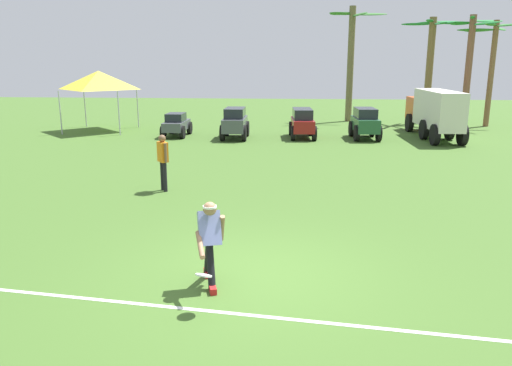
{
  "coord_description": "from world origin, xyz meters",
  "views": [
    {
      "loc": [
        0.64,
        -7.78,
        3.5
      ],
      "look_at": [
        -0.21,
        2.76,
        0.9
      ],
      "focal_mm": 35.0,
      "sensor_mm": 36.0,
      "label": 1
    }
  ],
  "objects_px": {
    "parked_car_slot_d": "(365,123)",
    "parked_car_slot_c": "(302,122)",
    "parked_car_slot_a": "(176,124)",
    "parked_car_slot_b": "(235,122)",
    "box_truck": "(434,111)",
    "palm_tree_far_right": "(492,60)",
    "event_tent": "(99,80)",
    "frisbee_thrower": "(210,239)",
    "palm_tree_left_of_centre": "(430,63)",
    "teammate_near_sideline": "(163,157)",
    "frisbee_in_flight": "(204,275)",
    "palm_tree_right_of_centre": "(469,61)",
    "palm_tree_far_left": "(351,58)"
  },
  "relations": [
    {
      "from": "frisbee_thrower",
      "to": "box_truck",
      "type": "height_order",
      "value": "box_truck"
    },
    {
      "from": "frisbee_thrower",
      "to": "palm_tree_far_left",
      "type": "bearing_deg",
      "value": 79.06
    },
    {
      "from": "teammate_near_sideline",
      "to": "palm_tree_far_left",
      "type": "xyz_separation_m",
      "value": [
        6.7,
        16.97,
        2.74
      ]
    },
    {
      "from": "teammate_near_sideline",
      "to": "palm_tree_far_right",
      "type": "distance_m",
      "value": 20.78
    },
    {
      "from": "frisbee_thrower",
      "to": "parked_car_slot_a",
      "type": "height_order",
      "value": "frisbee_thrower"
    },
    {
      "from": "parked_car_slot_c",
      "to": "frisbee_thrower",
      "type": "bearing_deg",
      "value": -95.73
    },
    {
      "from": "parked_car_slot_a",
      "to": "event_tent",
      "type": "distance_m",
      "value": 4.98
    },
    {
      "from": "parked_car_slot_b",
      "to": "palm_tree_left_of_centre",
      "type": "distance_m",
      "value": 12.59
    },
    {
      "from": "frisbee_thrower",
      "to": "event_tent",
      "type": "distance_m",
      "value": 19.66
    },
    {
      "from": "parked_car_slot_c",
      "to": "box_truck",
      "type": "relative_size",
      "value": 0.41
    },
    {
      "from": "parked_car_slot_b",
      "to": "parked_car_slot_c",
      "type": "distance_m",
      "value": 3.14
    },
    {
      "from": "palm_tree_left_of_centre",
      "to": "parked_car_slot_b",
      "type": "bearing_deg",
      "value": -146.47
    },
    {
      "from": "parked_car_slot_d",
      "to": "parked_car_slot_c",
      "type": "bearing_deg",
      "value": 178.17
    },
    {
      "from": "teammate_near_sideline",
      "to": "box_truck",
      "type": "relative_size",
      "value": 0.26
    },
    {
      "from": "frisbee_thrower",
      "to": "frisbee_in_flight",
      "type": "xyz_separation_m",
      "value": [
        0.05,
        -0.84,
        -0.24
      ]
    },
    {
      "from": "parked_car_slot_d",
      "to": "event_tent",
      "type": "distance_m",
      "value": 13.32
    },
    {
      "from": "box_truck",
      "to": "palm_tree_right_of_centre",
      "type": "bearing_deg",
      "value": 58.08
    },
    {
      "from": "palm_tree_left_of_centre",
      "to": "frisbee_thrower",
      "type": "bearing_deg",
      "value": -111.45
    },
    {
      "from": "palm_tree_right_of_centre",
      "to": "event_tent",
      "type": "height_order",
      "value": "palm_tree_right_of_centre"
    },
    {
      "from": "parked_car_slot_d",
      "to": "box_truck",
      "type": "bearing_deg",
      "value": 10.41
    },
    {
      "from": "frisbee_in_flight",
      "to": "event_tent",
      "type": "height_order",
      "value": "event_tent"
    },
    {
      "from": "frisbee_thrower",
      "to": "teammate_near_sideline",
      "type": "distance_m",
      "value": 6.27
    },
    {
      "from": "frisbee_in_flight",
      "to": "teammate_near_sideline",
      "type": "xyz_separation_m",
      "value": [
        -2.34,
        6.67,
        0.38
      ]
    },
    {
      "from": "parked_car_slot_d",
      "to": "box_truck",
      "type": "xyz_separation_m",
      "value": [
        3.22,
        0.59,
        0.49
      ]
    },
    {
      "from": "parked_car_slot_d",
      "to": "box_truck",
      "type": "height_order",
      "value": "box_truck"
    },
    {
      "from": "parked_car_slot_a",
      "to": "parked_car_slot_b",
      "type": "height_order",
      "value": "parked_car_slot_b"
    },
    {
      "from": "parked_car_slot_a",
      "to": "palm_tree_left_of_centre",
      "type": "bearing_deg",
      "value": 25.79
    },
    {
      "from": "parked_car_slot_c",
      "to": "event_tent",
      "type": "xyz_separation_m",
      "value": [
        -10.23,
        1.57,
        1.83
      ]
    },
    {
      "from": "frisbee_in_flight",
      "to": "box_truck",
      "type": "xyz_separation_m",
      "value": [
        7.63,
        17.34,
        0.67
      ]
    },
    {
      "from": "frisbee_thrower",
      "to": "frisbee_in_flight",
      "type": "relative_size",
      "value": 4.54
    },
    {
      "from": "parked_car_slot_c",
      "to": "palm_tree_far_right",
      "type": "xyz_separation_m",
      "value": [
        10.06,
        5.0,
        2.8
      ]
    },
    {
      "from": "frisbee_thrower",
      "to": "palm_tree_right_of_centre",
      "type": "xyz_separation_m",
      "value": [
        10.51,
        21.04,
        2.66
      ]
    },
    {
      "from": "palm_tree_right_of_centre",
      "to": "parked_car_slot_d",
      "type": "bearing_deg",
      "value": -139.71
    },
    {
      "from": "parked_car_slot_a",
      "to": "parked_car_slot_d",
      "type": "height_order",
      "value": "parked_car_slot_d"
    },
    {
      "from": "frisbee_in_flight",
      "to": "palm_tree_left_of_centre",
      "type": "height_order",
      "value": "palm_tree_left_of_centre"
    },
    {
      "from": "frisbee_thrower",
      "to": "parked_car_slot_c",
      "type": "distance_m",
      "value": 16.09
    },
    {
      "from": "frisbee_thrower",
      "to": "palm_tree_left_of_centre",
      "type": "distance_m",
      "value": 24.11
    },
    {
      "from": "palm_tree_far_left",
      "to": "palm_tree_far_right",
      "type": "height_order",
      "value": "palm_tree_far_left"
    },
    {
      "from": "box_truck",
      "to": "palm_tree_far_right",
      "type": "xyz_separation_m",
      "value": [
        3.98,
        4.5,
        2.29
      ]
    },
    {
      "from": "teammate_near_sideline",
      "to": "event_tent",
      "type": "distance_m",
      "value": 13.44
    },
    {
      "from": "palm_tree_left_of_centre",
      "to": "event_tent",
      "type": "xyz_separation_m",
      "value": [
        -17.39,
        -4.74,
        -0.83
      ]
    },
    {
      "from": "parked_car_slot_b",
      "to": "palm_tree_right_of_centre",
      "type": "distance_m",
      "value": 13.49
    },
    {
      "from": "frisbee_thrower",
      "to": "parked_car_slot_a",
      "type": "relative_size",
      "value": 0.65
    },
    {
      "from": "frisbee_in_flight",
      "to": "palm_tree_far_right",
      "type": "height_order",
      "value": "palm_tree_far_right"
    },
    {
      "from": "parked_car_slot_b",
      "to": "box_truck",
      "type": "height_order",
      "value": "box_truck"
    },
    {
      "from": "palm_tree_far_right",
      "to": "frisbee_in_flight",
      "type": "bearing_deg",
      "value": -118.01
    },
    {
      "from": "parked_car_slot_c",
      "to": "parked_car_slot_d",
      "type": "xyz_separation_m",
      "value": [
        2.86,
        -0.09,
        0.02
      ]
    },
    {
      "from": "frisbee_thrower",
      "to": "parked_car_slot_d",
      "type": "relative_size",
      "value": 0.59
    },
    {
      "from": "palm_tree_far_right",
      "to": "palm_tree_right_of_centre",
      "type": "bearing_deg",
      "value": 178.04
    },
    {
      "from": "teammate_near_sideline",
      "to": "palm_tree_far_left",
      "type": "height_order",
      "value": "palm_tree_far_left"
    }
  ]
}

